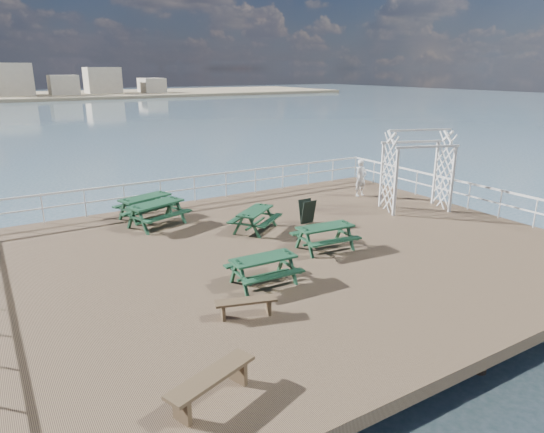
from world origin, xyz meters
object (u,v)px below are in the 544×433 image
(picnic_table_b, at_px, (145,202))
(flat_bench_near, at_px, (246,304))
(person, at_px, (361,178))
(picnic_table_d, at_px, (264,264))
(picnic_table_e, at_px, (325,232))
(picnic_table_a, at_px, (156,209))
(flat_bench_far, at_px, (211,381))
(picnic_table_c, at_px, (255,215))
(trellis_arbor, at_px, (417,174))

(picnic_table_b, xyz_separation_m, flat_bench_near, (-0.40, -8.67, -0.29))
(picnic_table_b, relative_size, person, 1.43)
(picnic_table_d, xyz_separation_m, picnic_table_e, (2.91, 1.20, 0.02))
(picnic_table_a, height_order, flat_bench_far, picnic_table_a)
(picnic_table_b, distance_m, picnic_table_c, 4.42)
(picnic_table_c, bearing_deg, picnic_table_b, 92.69)
(picnic_table_d, height_order, flat_bench_near, picnic_table_d)
(picnic_table_b, bearing_deg, person, -28.72)
(picnic_table_c, height_order, flat_bench_near, picnic_table_c)
(picnic_table_c, xyz_separation_m, person, (6.32, 1.76, 0.27))
(picnic_table_b, xyz_separation_m, picnic_table_e, (3.74, -6.17, -0.05))
(flat_bench_near, relative_size, trellis_arbor, 0.45)
(flat_bench_near, xyz_separation_m, person, (9.51, 6.99, 0.50))
(flat_bench_far, distance_m, trellis_arbor, 13.54)
(flat_bench_near, distance_m, flat_bench_far, 2.97)
(flat_bench_far, bearing_deg, picnic_table_e, 18.59)
(person, bearing_deg, flat_bench_far, -144.43)
(picnic_table_c, bearing_deg, flat_bench_far, -160.41)
(picnic_table_d, bearing_deg, picnic_table_a, 99.58)
(picnic_table_e, distance_m, trellis_arbor, 6.10)
(flat_bench_near, bearing_deg, person, 53.34)
(flat_bench_far, relative_size, trellis_arbor, 0.56)
(picnic_table_b, xyz_separation_m, picnic_table_c, (2.79, -3.43, -0.06))
(picnic_table_b, bearing_deg, picnic_table_a, -107.07)
(picnic_table_d, relative_size, trellis_arbor, 0.55)
(picnic_table_a, height_order, picnic_table_d, picnic_table_a)
(picnic_table_e, xyz_separation_m, person, (5.37, 4.49, 0.26))
(picnic_table_e, bearing_deg, picnic_table_d, -152.82)
(flat_bench_far, bearing_deg, picnic_table_b, 58.29)
(picnic_table_a, bearing_deg, picnic_table_e, -72.70)
(flat_bench_far, xyz_separation_m, person, (11.40, 9.29, 0.43))
(picnic_table_d, height_order, flat_bench_far, picnic_table_d)
(picnic_table_e, bearing_deg, flat_bench_far, -136.68)
(person, bearing_deg, picnic_table_a, 173.23)
(picnic_table_b, relative_size, picnic_table_c, 1.05)
(picnic_table_d, bearing_deg, picnic_table_e, 24.56)
(trellis_arbor, bearing_deg, picnic_table_d, -141.54)
(picnic_table_a, xyz_separation_m, flat_bench_near, (-0.43, -7.50, -0.31))
(picnic_table_a, xyz_separation_m, picnic_table_d, (0.80, -6.19, -0.09))
(picnic_table_e, bearing_deg, person, 44.75)
(picnic_table_b, height_order, picnic_table_c, picnic_table_b)
(picnic_table_b, bearing_deg, trellis_arbor, -43.24)
(picnic_table_b, height_order, person, person)
(picnic_table_a, height_order, person, person)
(picnic_table_e, bearing_deg, picnic_table_b, 126.04)
(picnic_table_e, height_order, trellis_arbor, trellis_arbor)
(flat_bench_near, height_order, trellis_arbor, trellis_arbor)
(picnic_table_a, distance_m, flat_bench_far, 10.06)
(picnic_table_a, xyz_separation_m, flat_bench_far, (-2.32, -9.79, -0.24))
(picnic_table_c, distance_m, trellis_arbor, 6.86)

